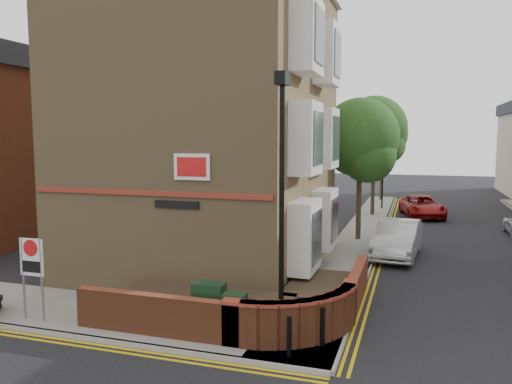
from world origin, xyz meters
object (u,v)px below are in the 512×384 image
object	(u,v)px
lamppost	(282,207)
zone_sign	(32,264)
utility_cabinet_large	(209,306)
silver_car_near	(398,239)

from	to	relation	value
lamppost	zone_sign	xyz separation A→B (m)	(-6.60, -0.70, -1.70)
utility_cabinet_large	silver_car_near	bearing A→B (deg)	67.19
lamppost	silver_car_near	size ratio (longest dim) A/B	1.37
lamppost	silver_car_near	world-z (taller)	lamppost
lamppost	utility_cabinet_large	xyz separation A→B (m)	(-1.90, 0.10, -2.62)
utility_cabinet_large	zone_sign	size ratio (longest dim) A/B	0.55
silver_car_near	zone_sign	bearing A→B (deg)	-123.93
lamppost	utility_cabinet_large	size ratio (longest dim) A/B	5.25
lamppost	silver_car_near	xyz separation A→B (m)	(2.32, 10.14, -2.59)
utility_cabinet_large	silver_car_near	distance (m)	10.89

